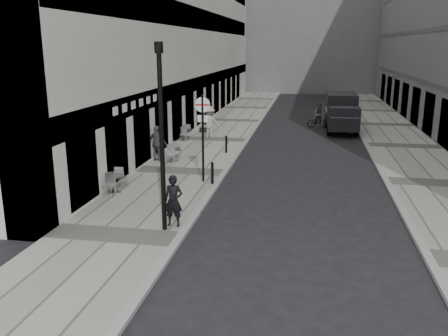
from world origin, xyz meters
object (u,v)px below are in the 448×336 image
(sign_post, at_px, (203,127))
(panel_van, at_px, (342,111))
(walking_man, at_px, (173,201))
(lamppost, at_px, (161,130))
(cyclist, at_px, (319,118))

(sign_post, height_order, panel_van, sign_post)
(walking_man, height_order, lamppost, lamppost)
(lamppost, bearing_deg, cyclist, 76.45)
(walking_man, bearing_deg, lamppost, -118.89)
(lamppost, xyz_separation_m, panel_van, (6.39, 19.53, -1.86))
(walking_man, distance_m, sign_post, 5.33)
(panel_van, relative_size, cyclist, 3.01)
(walking_man, relative_size, sign_post, 0.45)
(sign_post, bearing_deg, panel_van, 66.71)
(cyclist, bearing_deg, sign_post, -101.52)
(lamppost, bearing_deg, sign_post, 90.00)
(walking_man, relative_size, lamppost, 0.29)
(walking_man, height_order, panel_van, panel_van)
(lamppost, bearing_deg, walking_man, 60.22)
(walking_man, bearing_deg, sign_post, 93.14)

